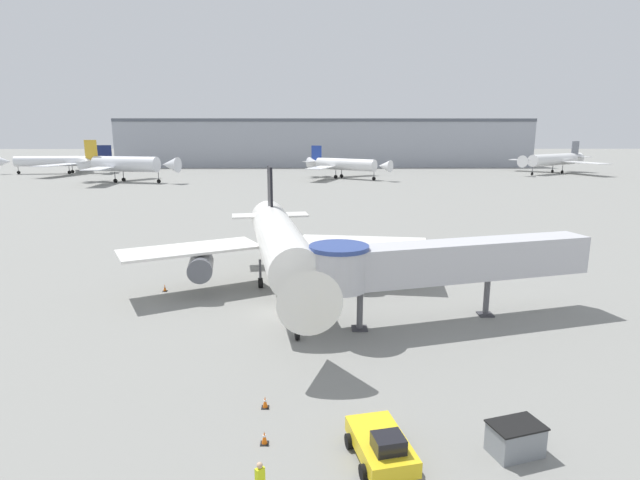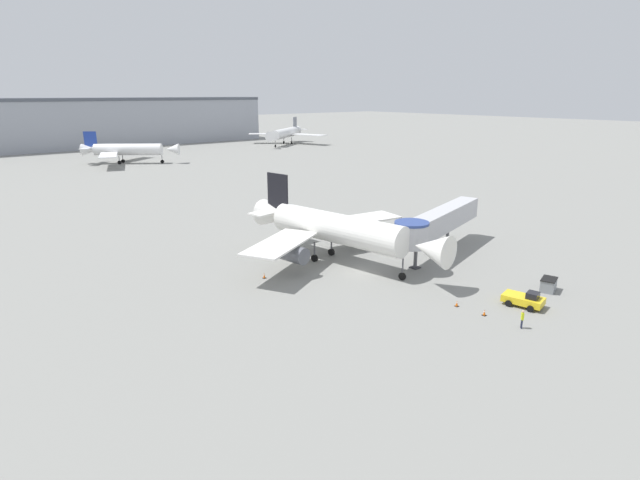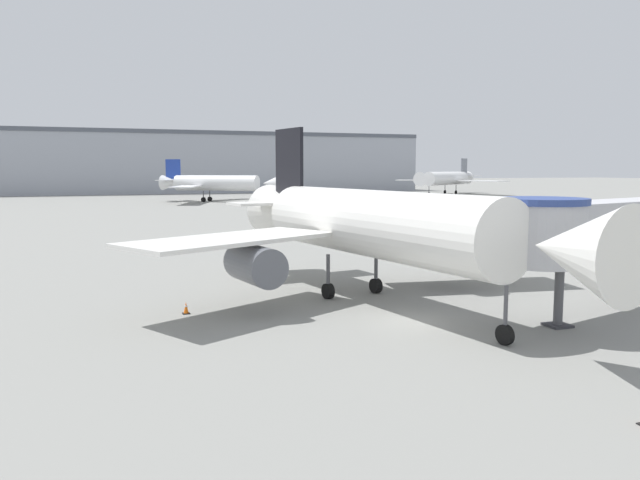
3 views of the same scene
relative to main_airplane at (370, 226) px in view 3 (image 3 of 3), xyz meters
The scene contains 7 objects.
ground_plane 6.64m from the main_airplane, 90.51° to the right, with size 800.00×800.00×0.00m, color gray.
main_airplane is the anchor object (origin of this frame).
jet_bridge 13.57m from the main_airplane, 30.27° to the right, with size 21.43×8.42×6.23m.
traffic_cone_port_wing 11.09m from the main_airplane, behind, with size 0.38×0.38×0.64m.
background_jet_blue_tail 111.40m from the main_airplane, 83.82° to the left, with size 26.47×27.79×9.74m.
background_jet_gray_tail 154.16m from the main_airplane, 56.58° to the left, with size 32.17×30.31×10.74m.
terminal_building 170.23m from the main_airplane, 87.50° to the left, with size 166.68×23.07×19.13m.
Camera 3 is at (-14.78, -26.86, 7.55)m, focal length 35.00 mm.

